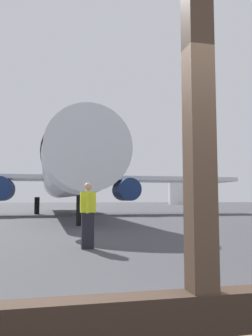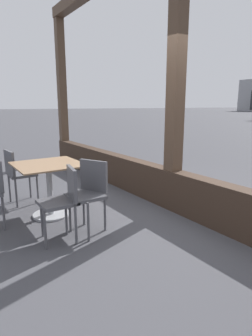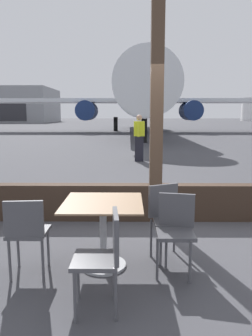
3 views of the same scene
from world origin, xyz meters
name	(u,v)px [view 1 (image 1 of 3)]	position (x,y,z in m)	size (l,w,h in m)	color
ground_plane	(55,210)	(0.00, 40.00, 0.00)	(220.00, 220.00, 0.00)	#424247
window_frame	(200,183)	(0.00, 0.00, 1.42)	(8.95, 0.24, 3.98)	#38281E
airplane	(66,174)	(0.51, 27.50, 3.43)	(30.98, 32.70, 10.38)	silver
ground_crew_worker	(88,214)	(-0.06, 6.80, 0.90)	(0.40, 0.57, 1.74)	black
fuel_storage_tank	(182,192)	(34.84, 86.32, 3.22)	(7.14, 7.14, 6.45)	white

